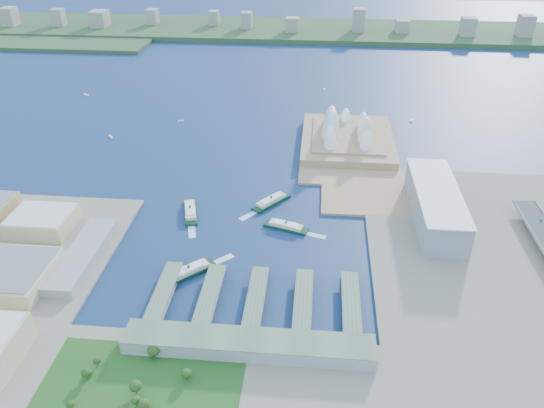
# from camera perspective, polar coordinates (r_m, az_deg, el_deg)

# --- Properties ---
(ground) EXTENTS (3000.00, 3000.00, 0.00)m
(ground) POSITION_cam_1_polar(r_m,az_deg,el_deg) (543.93, -2.24, -5.29)
(ground) COLOR #0E1E42
(ground) RESTS_ON ground
(east_land) EXTENTS (240.00, 500.00, 3.00)m
(east_land) POSITION_cam_1_polar(r_m,az_deg,el_deg) (530.86, 24.01, -9.27)
(east_land) COLOR gray
(east_land) RESTS_ON ground
(peninsula) EXTENTS (135.00, 220.00, 3.00)m
(peninsula) POSITION_cam_1_polar(r_m,az_deg,el_deg) (766.56, 8.28, 5.85)
(peninsula) COLOR #9E7B56
(peninsula) RESTS_ON ground
(far_shore) EXTENTS (2200.00, 260.00, 12.00)m
(far_shore) POSITION_cam_1_polar(r_m,az_deg,el_deg) (1451.66, 2.87, 18.17)
(far_shore) COLOR #2D4926
(far_shore) RESTS_ON ground
(opera_house) EXTENTS (134.00, 180.00, 58.00)m
(opera_house) POSITION_cam_1_polar(r_m,az_deg,el_deg) (772.78, 8.21, 8.53)
(opera_house) COLOR white
(opera_house) RESTS_ON peninsula
(toaster_building) EXTENTS (45.00, 155.00, 35.00)m
(toaster_building) POSITION_cam_1_polar(r_m,az_deg,el_deg) (611.04, 17.17, -0.10)
(toaster_building) COLOR gray
(toaster_building) RESTS_ON east_land
(ferry_wharves) EXTENTS (184.00, 90.00, 9.30)m
(ferry_wharves) POSITION_cam_1_polar(r_m,az_deg,el_deg) (481.24, -1.71, -10.16)
(ferry_wharves) COLOR #53654C
(ferry_wharves) RESTS_ON ground
(terminal_building) EXTENTS (200.00, 28.00, 12.00)m
(terminal_building) POSITION_cam_1_polar(r_m,az_deg,el_deg) (434.79, -2.55, -14.89)
(terminal_building) COLOR gray
(terminal_building) RESTS_ON south_land
(park) EXTENTS (150.00, 110.00, 16.00)m
(park) POSITION_cam_1_polar(r_m,az_deg,el_deg) (412.70, -14.61, -19.00)
(park) COLOR #194714
(park) RESTS_ON south_land
(far_skyline) EXTENTS (1900.00, 140.00, 55.00)m
(far_skyline) POSITION_cam_1_polar(r_m,az_deg,el_deg) (1425.20, 2.87, 19.31)
(far_skyline) COLOR gray
(far_skyline) RESTS_ON far_shore
(ferry_a) EXTENTS (27.62, 56.34, 10.33)m
(ferry_a) POSITION_cam_1_polar(r_m,az_deg,el_deg) (612.05, -8.79, -0.61)
(ferry_a) COLOR black
(ferry_a) RESTS_ON ground
(ferry_b) EXTENTS (44.43, 50.80, 10.21)m
(ferry_b) POSITION_cam_1_polar(r_m,az_deg,el_deg) (624.18, -0.09, 0.45)
(ferry_b) COLOR black
(ferry_b) RESTS_ON ground
(ferry_c) EXTENTS (49.72, 47.84, 10.40)m
(ferry_c) POSITION_cam_1_polar(r_m,az_deg,el_deg) (518.86, -8.94, -7.02)
(ferry_c) COLOR black
(ferry_c) RESTS_ON ground
(ferry_d) EXTENTS (51.13, 27.18, 9.39)m
(ferry_d) POSITION_cam_1_polar(r_m,az_deg,el_deg) (578.76, 1.51, -2.26)
(ferry_d) COLOR black
(ferry_d) RESTS_ON ground
(boat_a) EXTENTS (10.49, 11.95, 2.46)m
(boat_a) POSITION_cam_1_polar(r_m,az_deg,el_deg) (836.99, -16.96, 6.97)
(boat_a) COLOR white
(boat_a) RESTS_ON ground
(boat_b) EXTENTS (8.84, 7.31, 2.33)m
(boat_b) POSITION_cam_1_polar(r_m,az_deg,el_deg) (871.57, -9.82, 8.81)
(boat_b) COLOR white
(boat_b) RESTS_ON ground
(boat_c) EXTENTS (7.35, 14.01, 3.03)m
(boat_c) POSITION_cam_1_polar(r_m,az_deg,el_deg) (890.52, 14.78, 8.74)
(boat_c) COLOR white
(boat_c) RESTS_ON ground
(boat_d) EXTENTS (13.88, 11.00, 2.48)m
(boat_d) POSITION_cam_1_polar(r_m,az_deg,el_deg) (1035.36, -19.39, 11.06)
(boat_d) COLOR white
(boat_d) RESTS_ON ground
(boat_e) EXTENTS (5.02, 11.33, 2.69)m
(boat_e) POSITION_cam_1_polar(r_m,az_deg,el_deg) (1011.38, 5.63, 12.20)
(boat_e) COLOR white
(boat_e) RESTS_ON ground
(car_c) EXTENTS (1.94, 4.78, 1.39)m
(car_c) POSITION_cam_1_polar(r_m,az_deg,el_deg) (634.53, 26.96, -1.61)
(car_c) COLOR slate
(car_c) RESTS_ON expressway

